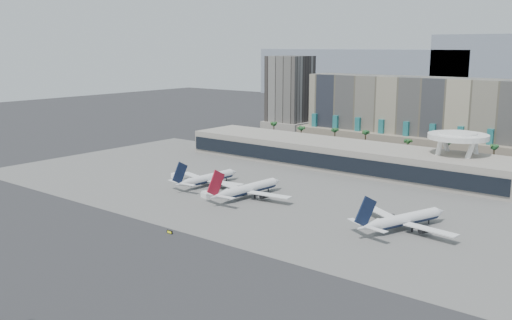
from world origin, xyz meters
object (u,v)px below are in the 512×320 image
Objects in this scene: airliner_left at (208,178)px; service_vehicle_b at (206,195)px; service_vehicle_a at (177,176)px; airliner_right at (404,220)px; taxiway_sign at (170,232)px; airliner_centre at (248,189)px.

service_vehicle_b is at bearing -46.25° from airliner_left.
airliner_right is at bearing 0.40° from service_vehicle_a.
airliner_left reaches higher than service_vehicle_b.
airliner_right is at bearing 21.30° from service_vehicle_b.
taxiway_sign is at bearing -54.61° from airliner_left.
service_vehicle_a is 36.55m from service_vehicle_b.
airliner_left is at bearing 121.31° from taxiway_sign.
airliner_left is at bearing -162.74° from airliner_right.
airliner_centre is at bearing -3.72° from service_vehicle_a.
airliner_centre reaches higher than service_vehicle_a.
service_vehicle_a is at bearing 178.04° from airliner_centre.
airliner_centre is at bearing -159.66° from airliner_right.
service_vehicle_a is at bearing -162.57° from airliner_right.
airliner_right is 7.73× the size of service_vehicle_a.
service_vehicle_a is (-111.19, 4.39, -2.28)m from airliner_right.
airliner_right is 79.03m from service_vehicle_b.
airliner_centre is at bearing 52.42° from service_vehicle_b.
service_vehicle_a is at bearing 167.69° from service_vehicle_b.
airliner_centre is 1.06× the size of airliner_right.
service_vehicle_b is 1.65× the size of taxiway_sign.
service_vehicle_a is (-19.95, 0.52, -2.04)m from airliner_left.
service_vehicle_b is at bearing -22.74° from service_vehicle_a.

